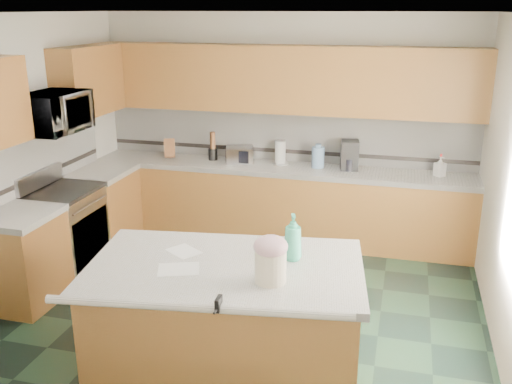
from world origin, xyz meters
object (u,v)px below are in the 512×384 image
(toaster_oven, at_px, (240,155))
(knife_block, at_px, (170,148))
(island_base, at_px, (226,323))
(island_top, at_px, (225,269))
(treat_jar, at_px, (271,266))
(soap_bottle_island, at_px, (293,237))
(coffee_maker, at_px, (349,155))

(toaster_oven, bearing_deg, knife_block, 163.21)
(island_base, relative_size, island_top, 0.95)
(island_top, xyz_separation_m, treat_jar, (0.39, -0.18, 0.14))
(island_base, bearing_deg, toaster_oven, 96.09)
(soap_bottle_island, relative_size, knife_block, 1.51)
(treat_jar, xyz_separation_m, toaster_oven, (-1.12, 3.04, -0.02))
(island_top, xyz_separation_m, knife_block, (-1.66, 2.86, 0.15))
(island_base, relative_size, soap_bottle_island, 5.36)
(toaster_oven, bearing_deg, island_base, -92.41)
(island_base, xyz_separation_m, treat_jar, (0.39, -0.18, 0.60))
(treat_jar, relative_size, knife_block, 0.96)
(island_top, relative_size, treat_jar, 8.86)
(treat_jar, bearing_deg, island_base, 132.17)
(island_base, relative_size, knife_block, 8.08)
(treat_jar, bearing_deg, knife_block, 100.50)
(soap_bottle_island, bearing_deg, coffee_maker, 69.57)
(island_top, height_order, treat_jar, treat_jar)
(treat_jar, relative_size, toaster_oven, 0.70)
(soap_bottle_island, bearing_deg, island_base, -171.38)
(treat_jar, xyz_separation_m, knife_block, (-2.05, 3.04, 0.00))
(treat_jar, relative_size, soap_bottle_island, 0.64)
(island_base, height_order, soap_bottle_island, soap_bottle_island)
(island_top, distance_m, knife_block, 3.31)
(toaster_oven, height_order, coffee_maker, coffee_maker)
(soap_bottle_island, height_order, coffee_maker, soap_bottle_island)
(island_base, height_order, toaster_oven, toaster_oven)
(island_base, xyz_separation_m, knife_block, (-1.66, 2.86, 0.61))
(island_top, bearing_deg, island_base, 81.70)
(island_base, xyz_separation_m, coffee_maker, (0.60, 2.89, 0.66))
(knife_block, relative_size, coffee_maker, 0.70)
(island_base, xyz_separation_m, soap_bottle_island, (0.46, 0.23, 0.67))
(treat_jar, distance_m, toaster_oven, 3.24)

